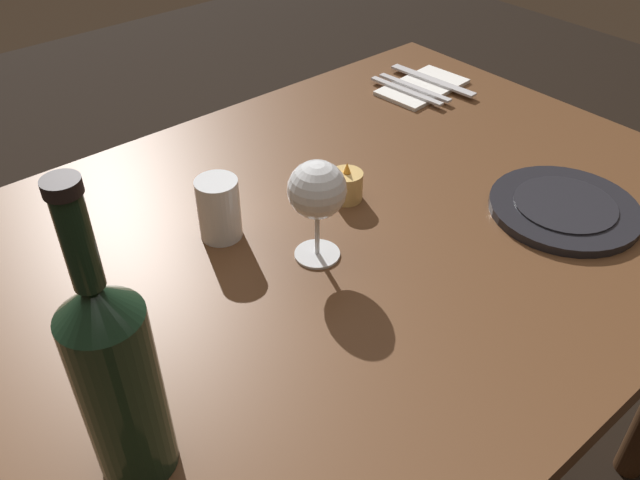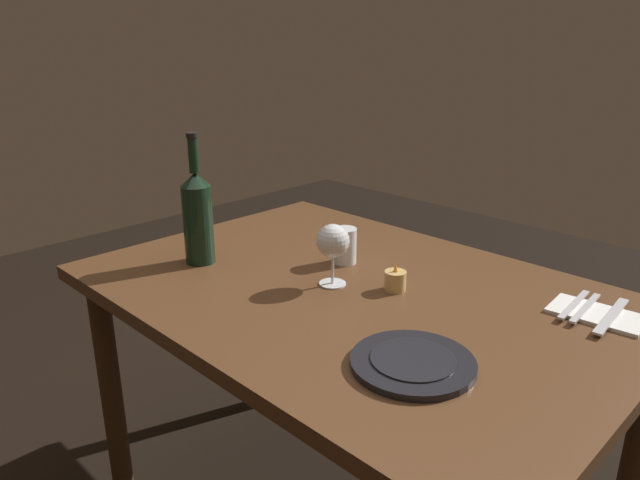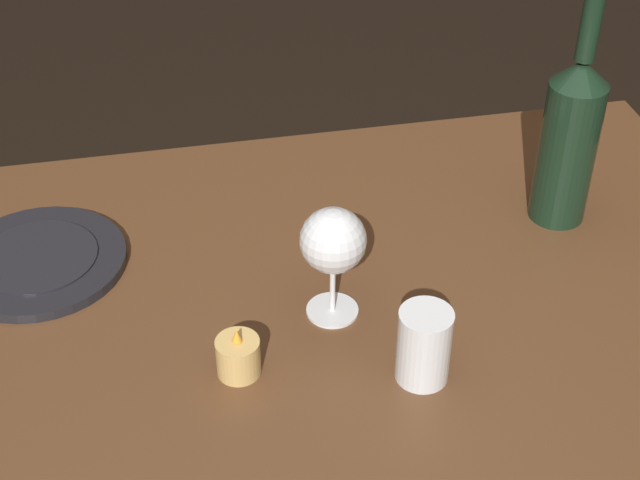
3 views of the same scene
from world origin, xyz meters
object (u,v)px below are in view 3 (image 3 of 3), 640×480
at_px(wine_bottle, 570,137).
at_px(votive_candle, 238,357).
at_px(wine_glass_left, 333,243).
at_px(dinner_plate, 39,261).
at_px(water_tumbler, 424,349).

xyz_separation_m(wine_bottle, votive_candle, (0.49, 0.22, -0.11)).
height_order(wine_glass_left, dinner_plate, wine_glass_left).
relative_size(votive_candle, dinner_plate, 0.29).
height_order(wine_glass_left, wine_bottle, wine_bottle).
bearing_deg(water_tumbler, wine_bottle, -136.01).
bearing_deg(water_tumbler, wine_glass_left, -58.72).
distance_m(wine_glass_left, wine_bottle, 0.38).
bearing_deg(wine_bottle, votive_candle, 24.37).
bearing_deg(wine_bottle, wine_glass_left, 21.32).
distance_m(wine_glass_left, dinner_plate, 0.41).
xyz_separation_m(water_tumbler, dinner_plate, (0.44, -0.30, -0.03)).
bearing_deg(dinner_plate, water_tumbler, 146.11).
xyz_separation_m(wine_glass_left, votive_candle, (0.13, 0.08, -0.09)).
height_order(water_tumbler, votive_candle, water_tumbler).
relative_size(wine_glass_left, dinner_plate, 0.66).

